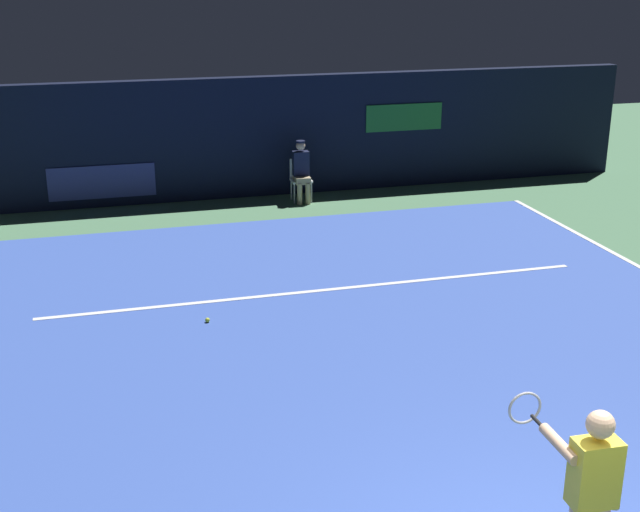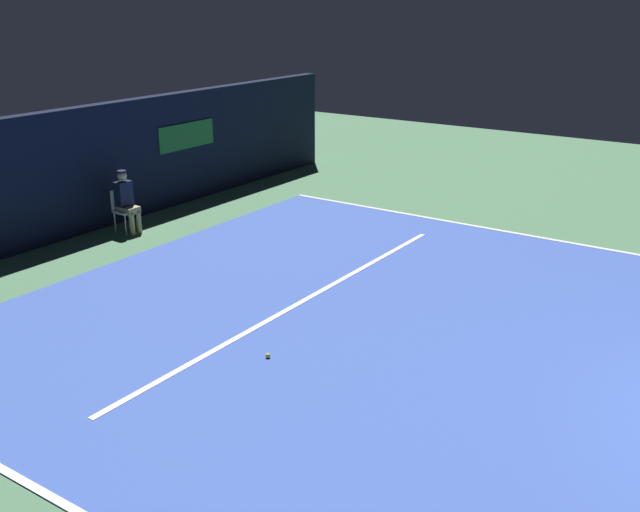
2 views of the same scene
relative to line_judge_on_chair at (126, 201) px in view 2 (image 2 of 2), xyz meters
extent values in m
plane|color=#4C7A56|center=(-1.01, -7.42, -0.69)|extent=(34.78, 34.78, 0.00)
cube|color=#3856B2|center=(-1.01, -7.42, -0.68)|extent=(11.10, 12.39, 0.01)
cube|color=white|center=(4.49, -7.42, -0.67)|extent=(0.10, 12.39, 0.01)
cube|color=white|center=(-1.01, -5.25, -0.67)|extent=(8.66, 0.10, 0.01)
cube|color=black|center=(-1.01, 0.82, 0.61)|extent=(17.88, 0.30, 2.60)
cube|color=#1E6B2D|center=(2.56, 0.66, 0.91)|extent=(1.80, 0.04, 0.60)
cube|color=white|center=(0.00, 0.01, -0.23)|extent=(0.46, 0.42, 0.04)
cube|color=white|center=(0.01, 0.21, 0.00)|extent=(0.42, 0.05, 0.42)
cylinder|color=#B2B2B7|center=(-0.19, -0.15, -0.46)|extent=(0.03, 0.03, 0.46)
cylinder|color=#B2B2B7|center=(0.18, -0.16, -0.46)|extent=(0.03, 0.03, 0.46)
cylinder|color=#B2B2B7|center=(-0.18, 0.19, -0.46)|extent=(0.03, 0.03, 0.46)
cylinder|color=#B2B2B7|center=(0.19, 0.18, -0.46)|extent=(0.03, 0.03, 0.46)
cube|color=tan|center=(0.00, -0.07, -0.19)|extent=(0.34, 0.41, 0.14)
cylinder|color=tan|center=(-0.10, -0.24, -0.46)|extent=(0.11, 0.11, 0.46)
cylinder|color=tan|center=(0.08, -0.25, -0.46)|extent=(0.11, 0.11, 0.46)
cube|color=#141933|center=(0.00, 0.05, 0.14)|extent=(0.35, 0.23, 0.52)
sphere|color=#DBAD89|center=(0.00, 0.05, 0.52)|extent=(0.20, 0.20, 0.20)
cylinder|color=#141933|center=(0.00, 0.05, 0.61)|extent=(0.19, 0.19, 0.04)
sphere|color=#CCE033|center=(-2.92, -6.02, -0.64)|extent=(0.07, 0.07, 0.07)
camera|label=1|loc=(-4.35, -17.26, 4.21)|focal=47.75mm
camera|label=2|loc=(-10.12, -11.78, 4.06)|focal=41.71mm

